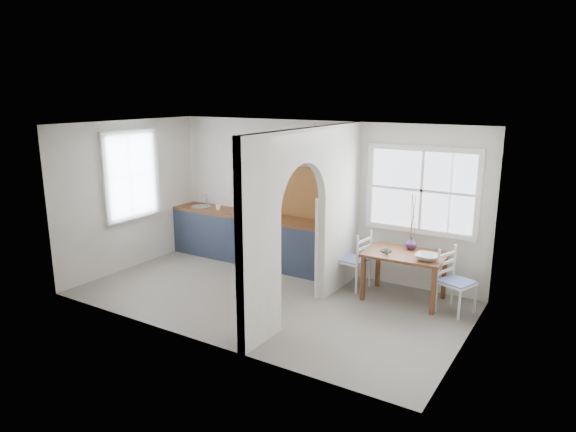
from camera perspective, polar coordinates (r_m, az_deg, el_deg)
The scene contains 26 objects.
floor at distance 7.94m, azimuth -2.28°, elevation -9.09°, with size 5.80×3.20×0.01m, color slate.
ceiling at distance 7.34m, azimuth -2.48°, elevation 9.99°, with size 5.80×3.20×0.01m, color silver.
walls at distance 7.53m, azimuth -2.38°, elevation 0.07°, with size 5.81×3.21×2.60m.
partition at distance 7.18m, azimuth 2.50°, elevation 0.65°, with size 0.12×3.20×2.60m.
kitchen_window at distance 9.35m, azimuth -17.16°, elevation 4.33°, with size 0.10×1.16×1.50m, color white, non-canonical shape.
nook_window at distance 8.09m, azimuth 14.62°, elevation 2.76°, with size 1.76×0.10×1.30m, color white, non-canonical shape.
counter at distance 9.42m, azimuth -3.50°, elevation -2.47°, with size 3.50×0.60×0.90m.
sink at distance 10.08m, azimuth -9.67°, elevation 0.98°, with size 0.40×0.40×0.02m, color silver.
backsplash at distance 8.93m, azimuth 2.20°, elevation 2.56°, with size 1.65×0.03×0.90m, color brown.
shelf at distance 8.76m, azimuth 1.97°, elevation 6.70°, with size 1.75×0.20×0.21m.
pendant_lamp at distance 8.31m, azimuth 2.92°, elevation 5.42°, with size 0.26×0.26×0.16m, color beige.
utensil_rail at distance 7.95m, azimuth 4.91°, elevation 1.87°, with size 0.02×0.02×0.50m, color silver.
dining_table at distance 7.95m, azimuth 12.75°, elevation -6.57°, with size 1.17×0.78×0.73m, color brown, non-canonical shape.
chair_left at distance 8.25m, azimuth 7.23°, elevation -4.79°, with size 0.43×0.43×0.95m, color silver, non-canonical shape.
chair_right at distance 7.66m, azimuth 18.25°, elevation -6.93°, with size 0.42×0.42×0.93m, color silver, non-canonical shape.
kettle at distance 8.36m, azimuth 4.89°, elevation -0.47°, with size 0.23×0.18×0.27m, color silver, non-canonical shape.
mug_a at distance 9.73m, azimuth -7.75°, elevation 0.94°, with size 0.10×0.10×0.09m, color white.
mug_b at distance 9.57m, azimuth -5.29°, elevation 0.85°, with size 0.14×0.14×0.11m, color silver.
knife_block at distance 9.52m, azimuth -5.56°, elevation 1.13°, with size 0.10×0.15×0.23m, color #422A16.
jar at distance 9.16m, azimuth -2.30°, elevation 0.45°, with size 0.10×0.10×0.16m, color #806D52.
towel_magenta at distance 8.35m, azimuth 4.80°, elevation -5.94°, with size 0.02×0.03×0.58m, color #C72956.
towel_orange at distance 8.31m, azimuth 4.63°, elevation -6.20°, with size 0.02×0.03×0.51m, color #E2480A.
bowl at distance 7.60m, azimuth 15.17°, elevation -4.42°, with size 0.32×0.32×0.08m, color silver.
table_cup at distance 7.74m, azimuth 10.89°, elevation -3.85°, with size 0.09×0.09×0.08m, color gray.
plate at distance 7.86m, azimuth 10.83°, elevation -3.83°, with size 0.17×0.17×0.01m, color black.
vase at distance 8.03m, azimuth 13.54°, elevation -2.97°, with size 0.17×0.17×0.18m, color #3F254A.
Camera 1 is at (4.12, -6.05, 3.06)m, focal length 32.00 mm.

